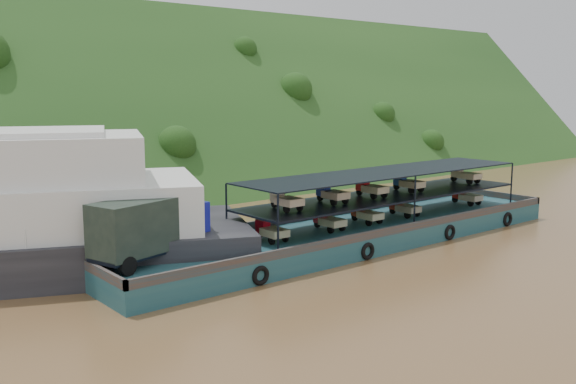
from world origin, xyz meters
TOP-DOWN VIEW (x-y plane):
  - ground at (0.00, 0.00)m, footprint 160.00×160.00m
  - hillside at (0.00, 36.00)m, footprint 140.00×39.60m
  - cargo_barge at (-1.25, -0.89)m, footprint 35.09×7.18m

SIDE VIEW (x-z plane):
  - ground at x=0.00m, z-range 0.00..0.00m
  - hillside at x=0.00m, z-range -19.80..19.80m
  - cargo_barge at x=-1.25m, z-range -1.16..3.41m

